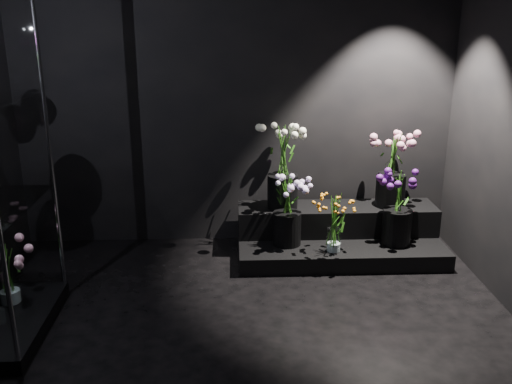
{
  "coord_description": "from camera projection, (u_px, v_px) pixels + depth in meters",
  "views": [
    {
      "loc": [
        -0.04,
        -3.19,
        2.15
      ],
      "look_at": [
        0.15,
        1.2,
        0.73
      ],
      "focal_mm": 40.0,
      "sensor_mm": 36.0,
      "label": 1
    }
  ],
  "objects": [
    {
      "name": "floor",
      "position": [
        241.0,
        356.0,
        3.69
      ],
      "size": [
        4.0,
        4.0,
        0.0
      ],
      "primitive_type": "plane",
      "color": "black",
      "rests_on": "ground"
    },
    {
      "name": "wall_back",
      "position": [
        236.0,
        95.0,
        5.16
      ],
      "size": [
        4.0,
        0.0,
        4.0
      ],
      "primitive_type": "plane",
      "rotation": [
        1.57,
        0.0,
        0.0
      ],
      "color": "black",
      "rests_on": "floor"
    },
    {
      "name": "bouquet_pink_roses",
      "position": [
        392.0,
        166.0,
        5.15
      ],
      "size": [
        0.4,
        0.4,
        0.67
      ],
      "rotation": [
        0.0,
        0.0,
        0.07
      ],
      "color": "black",
      "rests_on": "display_riser"
    },
    {
      "name": "bouquet_case_base_pink",
      "position": [
        7.0,
        273.0,
        4.08
      ],
      "size": [
        0.34,
        0.34,
        0.43
      ],
      "rotation": [
        0.0,
        0.0,
        -0.06
      ],
      "color": "white",
      "rests_on": "display_case"
    },
    {
      "name": "display_riser",
      "position": [
        338.0,
        234.0,
        5.23
      ],
      "size": [
        1.83,
        0.81,
        0.41
      ],
      "color": "black",
      "rests_on": "floor"
    },
    {
      "name": "bouquet_orange_bells",
      "position": [
        335.0,
        222.0,
        4.83
      ],
      "size": [
        0.29,
        0.29,
        0.51
      ],
      "rotation": [
        0.0,
        0.0,
        -0.13
      ],
      "color": "white",
      "rests_on": "display_riser"
    },
    {
      "name": "bouquet_lilac",
      "position": [
        287.0,
        206.0,
        4.96
      ],
      "size": [
        0.42,
        0.42,
        0.62
      ],
      "rotation": [
        0.0,
        0.0,
        -0.14
      ],
      "color": "black",
      "rests_on": "display_riser"
    },
    {
      "name": "bouquet_purple",
      "position": [
        398.0,
        205.0,
        4.96
      ],
      "size": [
        0.42,
        0.42,
        0.67
      ],
      "rotation": [
        0.0,
        0.0,
        0.42
      ],
      "color": "black",
      "rests_on": "display_riser"
    },
    {
      "name": "bouquet_cream_roses",
      "position": [
        283.0,
        164.0,
        5.1
      ],
      "size": [
        0.39,
        0.39,
        0.74
      ],
      "rotation": [
        0.0,
        0.0,
        0.02
      ],
      "color": "black",
      "rests_on": "display_riser"
    },
    {
      "name": "wall_front",
      "position": [
        251.0,
        336.0,
        1.36
      ],
      "size": [
        4.0,
        0.0,
        4.0
      ],
      "primitive_type": "plane",
      "rotation": [
        -1.57,
        0.0,
        0.0
      ],
      "color": "black",
      "rests_on": "floor"
    }
  ]
}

